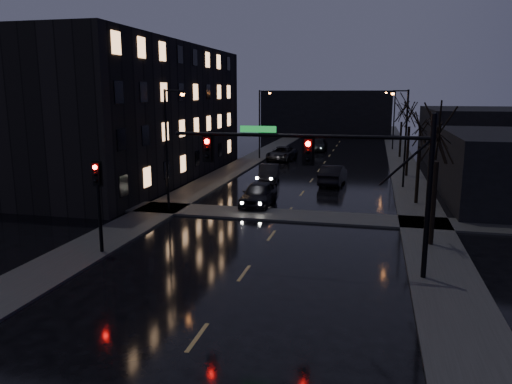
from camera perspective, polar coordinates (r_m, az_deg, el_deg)
The scene contains 22 objects.
ground at distance 15.38m, azimuth -9.40°, elevation -19.44°, with size 160.00×160.00×0.00m, color black.
sidewalk_left at distance 49.71m, azimuth -2.98°, elevation 2.39°, with size 3.00×140.00×0.12m, color #2D2D2B.
sidewalk_right at distance 47.86m, azimuth 16.97°, elevation 1.56°, with size 3.00×140.00×0.12m, color #2D2D2B.
sidewalk_cross at distance 32.04m, azimuth 3.39°, elevation -2.67°, with size 40.00×3.00×0.12m, color #2D2D2B.
apartment_block at distance 47.46m, azimuth -14.22°, elevation 8.85°, with size 12.00×30.00×12.00m, color black.
commercial_right_far at distance 61.44m, azimuth 24.38°, elevation 5.89°, with size 12.00×18.00×6.00m, color black.
far_block at distance 90.58m, azimuth 8.14°, elevation 8.88°, with size 22.00×10.00×8.00m, color black.
signal_mast at distance 21.37m, azimuth 9.30°, elevation 3.25°, with size 11.11×0.41×7.00m.
signal_pole_left at distance 25.16m, azimuth -17.57°, elevation -0.21°, with size 0.35×0.41×4.53m.
tree_near at distance 26.35m, azimuth 20.20°, elevation 7.18°, with size 3.52×3.52×8.08m.
tree_mid_a at distance 36.31m, azimuth 18.36°, elevation 7.65°, with size 3.30×3.30×7.58m.
tree_mid_b at distance 48.23m, azimuth 17.23°, elevation 9.45°, with size 3.74×3.74×8.59m.
tree_far at distance 62.22m, azimuth 16.39°, elevation 9.32°, with size 3.43×3.43×7.88m.
streetlight_l_near at distance 32.90m, azimuth -9.86°, elevation 5.89°, with size 1.53×0.28×8.00m.
streetlight_l_far at distance 58.63m, azimuth 0.61°, elevation 8.42°, with size 1.53×0.28×8.00m.
streetlight_r_mid at distance 42.29m, azimuth 16.49°, elevation 6.79°, with size 1.53×0.28×8.00m.
streetlight_r_far at distance 70.22m, azimuth 15.34°, elevation 8.51°, with size 1.53×0.28×8.00m.
oncoming_car_a at distance 34.75m, azimuth 0.29°, elevation -0.22°, with size 1.98×4.91×1.67m, color black.
oncoming_car_b at distance 44.15m, azimuth 1.53°, elevation 2.17°, with size 1.60×4.60×1.52m, color black.
oncoming_car_c at distance 57.89m, azimuth 2.96°, elevation 4.40°, with size 2.61×5.65×1.57m, color black.
oncoming_car_d at distance 68.21m, azimuth 7.11°, elevation 5.39°, with size 2.20×5.42×1.57m, color black.
lead_car at distance 43.26m, azimuth 8.79°, elevation 1.97°, with size 1.78×5.11×1.68m, color black.
Camera 1 is at (5.30, -12.12, 7.85)m, focal length 35.00 mm.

